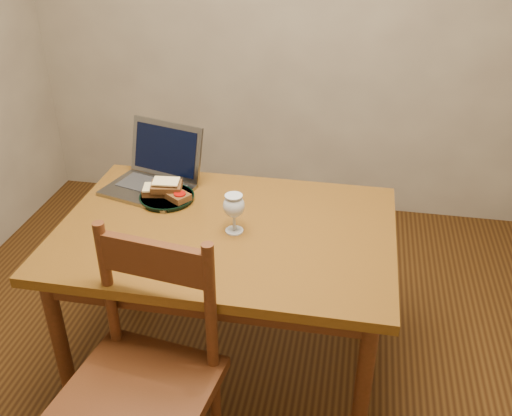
% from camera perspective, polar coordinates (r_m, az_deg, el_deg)
% --- Properties ---
extents(floor, '(3.20, 3.20, 0.02)m').
position_cam_1_polar(floor, '(2.66, -2.20, -16.31)').
color(floor, black).
rests_on(floor, ground).
extents(back_wall, '(3.20, 0.02, 2.60)m').
position_cam_1_polar(back_wall, '(3.47, 3.51, 19.89)').
color(back_wall, gray).
rests_on(back_wall, floor).
extents(table, '(1.30, 0.90, 0.74)m').
position_cam_1_polar(table, '(2.26, -2.99, -3.82)').
color(table, '#4A2B0C').
rests_on(table, floor).
extents(chair, '(0.52, 0.50, 0.49)m').
position_cam_1_polar(chair, '(1.95, -11.35, -15.79)').
color(chair, '#3E200D').
rests_on(chair, floor).
extents(plate, '(0.23, 0.23, 0.02)m').
position_cam_1_polar(plate, '(2.43, -8.90, 1.01)').
color(plate, black).
rests_on(plate, table).
extents(sandwich_cheese, '(0.14, 0.10, 0.04)m').
position_cam_1_polar(sandwich_cheese, '(2.44, -9.73, 1.83)').
color(sandwich_cheese, '#381E0C').
rests_on(sandwich_cheese, plate).
extents(sandwich_tomato, '(0.14, 0.13, 0.04)m').
position_cam_1_polar(sandwich_tomato, '(2.39, -8.04, 1.41)').
color(sandwich_tomato, '#381E0C').
rests_on(sandwich_tomato, plate).
extents(sandwich_top, '(0.14, 0.09, 0.04)m').
position_cam_1_polar(sandwich_top, '(2.41, -8.96, 2.24)').
color(sandwich_top, '#381E0C').
rests_on(sandwich_top, plate).
extents(milk_glass, '(0.08, 0.08, 0.16)m').
position_cam_1_polar(milk_glass, '(2.15, -2.21, -0.54)').
color(milk_glass, white).
rests_on(milk_glass, table).
extents(laptop, '(0.43, 0.41, 0.26)m').
position_cam_1_polar(laptop, '(2.53, -9.95, 3.68)').
color(laptop, slate).
rests_on(laptop, table).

